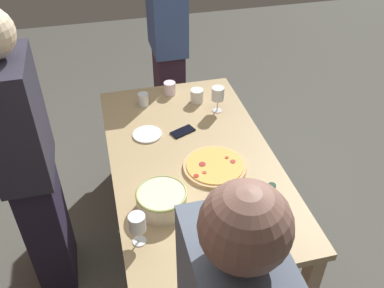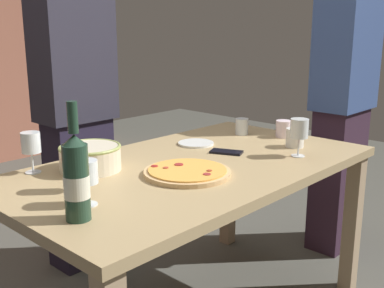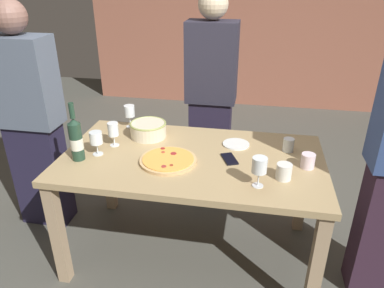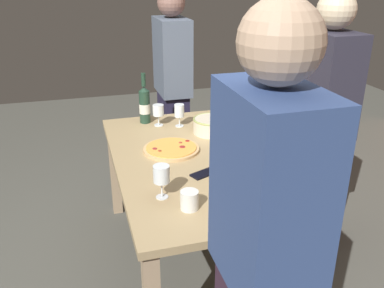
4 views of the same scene
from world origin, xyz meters
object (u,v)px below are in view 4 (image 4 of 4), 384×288
at_px(pizza, 171,149).
at_px(side_plate, 242,171).
at_px(wine_bottle, 145,104).
at_px(wine_glass_by_bottle, 158,111).
at_px(cup_ceramic, 189,200).
at_px(cell_phone, 203,174).
at_px(cup_spare, 263,194).
at_px(wine_glass_far_right, 161,176).
at_px(wine_glass_far_left, 179,111).
at_px(person_guest_right, 173,90).
at_px(wine_glass_near_pizza, 222,107).
at_px(person_host, 321,127).
at_px(dining_table, 192,171).
at_px(serving_bowl, 211,125).
at_px(cup_amber, 232,211).
at_px(person_guest_left, 262,270).

bearing_deg(pizza, side_plate, 38.70).
distance_m(wine_bottle, wine_glass_by_bottle, 0.12).
bearing_deg(cup_ceramic, cell_phone, 152.02).
distance_m(cup_ceramic, cup_spare, 0.35).
xyz_separation_m(wine_glass_far_right, cup_ceramic, (0.14, 0.10, -0.07)).
bearing_deg(cell_phone, side_plate, -119.40).
relative_size(pizza, side_plate, 1.96).
relative_size(cup_spare, cell_phone, 0.59).
height_order(wine_glass_far_left, person_guest_right, person_guest_right).
bearing_deg(wine_glass_near_pizza, cell_phone, -26.38).
xyz_separation_m(wine_glass_far_right, person_host, (-0.40, 1.11, -0.02)).
height_order(dining_table, serving_bowl, serving_bowl).
bearing_deg(person_guest_right, dining_table, 0.00).
bearing_deg(wine_glass_near_pizza, side_plate, -11.65).
relative_size(wine_glass_near_pizza, cup_spare, 1.91).
distance_m(cup_amber, cup_ceramic, 0.21).
xyz_separation_m(cup_ceramic, person_host, (-0.54, 1.01, 0.06)).
height_order(side_plate, person_host, person_host).
relative_size(pizza, serving_bowl, 1.38).
bearing_deg(cup_amber, person_guest_left, -10.05).
bearing_deg(wine_glass_far_left, dining_table, -6.43).
xyz_separation_m(wine_bottle, wine_glass_by_bottle, (0.09, 0.08, -0.03)).
relative_size(wine_glass_by_bottle, person_guest_right, 0.09).
relative_size(serving_bowl, person_guest_right, 0.15).
bearing_deg(serving_bowl, person_guest_left, -12.45).
bearing_deg(person_guest_left, wine_glass_near_pizza, -10.70).
bearing_deg(side_plate, cup_spare, -5.13).
bearing_deg(person_guest_left, cell_phone, -1.05).
relative_size(wine_glass_far_left, person_guest_right, 0.10).
relative_size(serving_bowl, wine_glass_near_pizza, 1.51).
relative_size(pizza, cup_spare, 3.98).
bearing_deg(person_guest_right, serving_bowl, 12.62).
bearing_deg(person_guest_left, wine_bottle, 6.70).
xyz_separation_m(serving_bowl, cell_phone, (0.58, -0.24, -0.05)).
bearing_deg(pizza, wine_glass_far_left, 158.85).
relative_size(dining_table, cup_amber, 18.45).
relative_size(pizza, person_host, 0.20).
relative_size(wine_bottle, wine_glass_far_right, 2.12).
xyz_separation_m(dining_table, person_host, (0.00, 0.85, 0.19)).
bearing_deg(person_guest_right, pizza, -5.91).
bearing_deg(wine_glass_by_bottle, pizza, -2.08).
height_order(wine_glass_far_right, person_guest_left, person_guest_left).
height_order(cup_amber, person_guest_right, person_guest_right).
xyz_separation_m(cup_amber, cup_spare, (-0.10, 0.20, -0.00)).
height_order(wine_glass_by_bottle, cup_spare, wine_glass_by_bottle).
bearing_deg(cup_amber, dining_table, 178.82).
height_order(wine_glass_far_left, person_guest_left, person_guest_left).
distance_m(serving_bowl, wine_bottle, 0.51).
relative_size(wine_glass_by_bottle, side_plate, 0.86).
bearing_deg(wine_bottle, wine_glass_far_right, -5.82).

